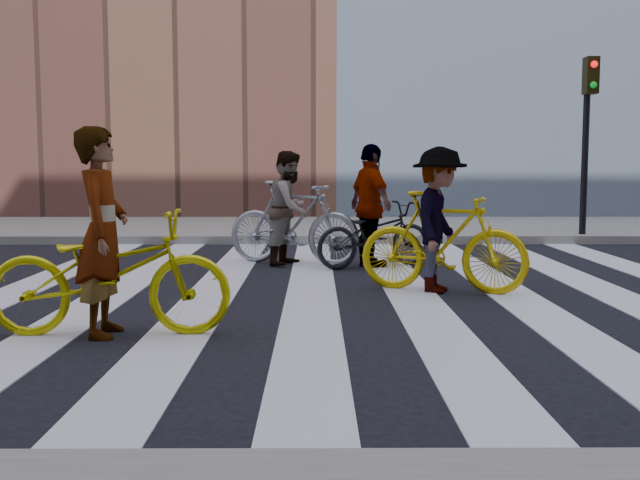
{
  "coord_description": "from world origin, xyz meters",
  "views": [
    {
      "loc": [
        -0.5,
        -8.26,
        1.42
      ],
      "look_at": [
        -0.45,
        0.3,
        0.56
      ],
      "focal_mm": 42.0,
      "sensor_mm": 36.0,
      "label": 1
    }
  ],
  "objects_px": {
    "traffic_signal": "(588,117)",
    "bike_silver_mid": "(294,223)",
    "bike_yellow_left": "(109,273)",
    "rider_mid": "(290,208)",
    "bike_yellow_right": "(443,242)",
    "rider_left": "(102,232)",
    "rider_rear": "(371,206)",
    "bike_dark_rear": "(374,235)",
    "rider_right": "(439,220)"
  },
  "relations": [
    {
      "from": "rider_rear",
      "to": "rider_right",
      "type": "bearing_deg",
      "value": 172.02
    },
    {
      "from": "bike_yellow_left",
      "to": "bike_yellow_right",
      "type": "distance_m",
      "value": 3.78
    },
    {
      "from": "rider_rear",
      "to": "bike_yellow_right",
      "type": "bearing_deg",
      "value": 173.3
    },
    {
      "from": "bike_silver_mid",
      "to": "rider_rear",
      "type": "relative_size",
      "value": 1.17
    },
    {
      "from": "rider_rear",
      "to": "bike_silver_mid",
      "type": "bearing_deg",
      "value": 49.0
    },
    {
      "from": "bike_yellow_left",
      "to": "rider_mid",
      "type": "relative_size",
      "value": 1.24
    },
    {
      "from": "rider_left",
      "to": "rider_rear",
      "type": "xyz_separation_m",
      "value": [
        2.52,
        4.14,
        -0.01
      ]
    },
    {
      "from": "bike_dark_rear",
      "to": "rider_rear",
      "type": "bearing_deg",
      "value": 65.34
    },
    {
      "from": "traffic_signal",
      "to": "bike_silver_mid",
      "type": "relative_size",
      "value": 1.67
    },
    {
      "from": "rider_mid",
      "to": "traffic_signal",
      "type": "bearing_deg",
      "value": -39.27
    },
    {
      "from": "bike_silver_mid",
      "to": "rider_right",
      "type": "height_order",
      "value": "rider_right"
    },
    {
      "from": "bike_silver_mid",
      "to": "bike_yellow_right",
      "type": "distance_m",
      "value": 2.92
    },
    {
      "from": "bike_yellow_right",
      "to": "bike_yellow_left",
      "type": "bearing_deg",
      "value": 144.81
    },
    {
      "from": "bike_yellow_left",
      "to": "rider_left",
      "type": "height_order",
      "value": "rider_left"
    },
    {
      "from": "rider_mid",
      "to": "rider_rear",
      "type": "height_order",
      "value": "rider_rear"
    },
    {
      "from": "bike_dark_rear",
      "to": "rider_left",
      "type": "distance_m",
      "value": 4.89
    },
    {
      "from": "traffic_signal",
      "to": "bike_silver_mid",
      "type": "bearing_deg",
      "value": -150.39
    },
    {
      "from": "traffic_signal",
      "to": "bike_yellow_right",
      "type": "distance_m",
      "value": 6.58
    },
    {
      "from": "rider_right",
      "to": "rider_rear",
      "type": "bearing_deg",
      "value": 37.49
    },
    {
      "from": "bike_yellow_right",
      "to": "rider_right",
      "type": "distance_m",
      "value": 0.25
    },
    {
      "from": "rider_left",
      "to": "traffic_signal",
      "type": "bearing_deg",
      "value": -44.12
    },
    {
      "from": "bike_yellow_right",
      "to": "rider_mid",
      "type": "height_order",
      "value": "rider_mid"
    },
    {
      "from": "bike_dark_rear",
      "to": "rider_left",
      "type": "height_order",
      "value": "rider_left"
    },
    {
      "from": "rider_mid",
      "to": "rider_left",
      "type": "bearing_deg",
      "value": -176.04
    },
    {
      "from": "traffic_signal",
      "to": "bike_yellow_left",
      "type": "height_order",
      "value": "traffic_signal"
    },
    {
      "from": "bike_yellow_left",
      "to": "rider_mid",
      "type": "distance_m",
      "value": 4.67
    },
    {
      "from": "bike_yellow_left",
      "to": "rider_mid",
      "type": "xyz_separation_m",
      "value": [
        1.35,
        4.46,
        0.28
      ]
    },
    {
      "from": "bike_yellow_left",
      "to": "bike_silver_mid",
      "type": "bearing_deg",
      "value": -19.6
    },
    {
      "from": "bike_yellow_left",
      "to": "bike_dark_rear",
      "type": "bearing_deg",
      "value": -33.55
    },
    {
      "from": "bike_silver_mid",
      "to": "bike_yellow_right",
      "type": "height_order",
      "value": "bike_silver_mid"
    },
    {
      "from": "rider_mid",
      "to": "rider_rear",
      "type": "distance_m",
      "value": 1.17
    },
    {
      "from": "rider_left",
      "to": "rider_mid",
      "type": "height_order",
      "value": "rider_left"
    },
    {
      "from": "rider_left",
      "to": "rider_rear",
      "type": "height_order",
      "value": "rider_left"
    },
    {
      "from": "bike_silver_mid",
      "to": "bike_yellow_right",
      "type": "relative_size",
      "value": 1.06
    },
    {
      "from": "bike_silver_mid",
      "to": "rider_left",
      "type": "xyz_separation_m",
      "value": [
        -1.45,
        -4.46,
        0.27
      ]
    },
    {
      "from": "bike_yellow_left",
      "to": "rider_rear",
      "type": "relative_size",
      "value": 1.17
    },
    {
      "from": "bike_yellow_left",
      "to": "rider_left",
      "type": "xyz_separation_m",
      "value": [
        -0.05,
        0.0,
        0.34
      ]
    },
    {
      "from": "traffic_signal",
      "to": "rider_left",
      "type": "height_order",
      "value": "traffic_signal"
    },
    {
      "from": "bike_silver_mid",
      "to": "rider_mid",
      "type": "height_order",
      "value": "rider_mid"
    },
    {
      "from": "rider_left",
      "to": "rider_right",
      "type": "xyz_separation_m",
      "value": [
        3.13,
        2.11,
        -0.06
      ]
    },
    {
      "from": "bike_silver_mid",
      "to": "rider_left",
      "type": "bearing_deg",
      "value": -176.62
    },
    {
      "from": "bike_yellow_left",
      "to": "bike_silver_mid",
      "type": "relative_size",
      "value": 1.01
    },
    {
      "from": "rider_rear",
      "to": "bike_dark_rear",
      "type": "bearing_deg",
      "value": -114.66
    },
    {
      "from": "bike_yellow_left",
      "to": "traffic_signal",
      "type": "bearing_deg",
      "value": -43.91
    },
    {
      "from": "bike_yellow_right",
      "to": "rider_mid",
      "type": "bearing_deg",
      "value": 58.08
    },
    {
      "from": "traffic_signal",
      "to": "rider_right",
      "type": "xyz_separation_m",
      "value": [
        -3.53,
        -5.31,
        -1.47
      ]
    },
    {
      "from": "rider_left",
      "to": "rider_right",
      "type": "height_order",
      "value": "rider_left"
    },
    {
      "from": "bike_yellow_right",
      "to": "rider_mid",
      "type": "relative_size",
      "value": 1.16
    },
    {
      "from": "rider_left",
      "to": "bike_yellow_left",
      "type": "bearing_deg",
      "value": -92.2
    },
    {
      "from": "bike_yellow_right",
      "to": "rider_left",
      "type": "xyz_separation_m",
      "value": [
        -3.18,
        -2.11,
        0.3
      ]
    }
  ]
}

